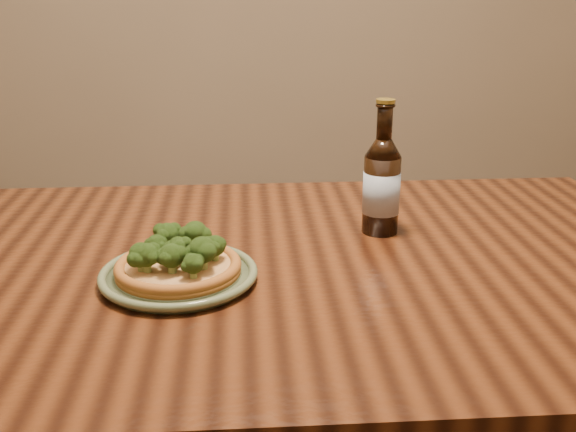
{
  "coord_description": "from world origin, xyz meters",
  "views": [
    {
      "loc": [
        0.02,
        -0.95,
        1.2
      ],
      "look_at": [
        0.09,
        0.12,
        0.82
      ],
      "focal_mm": 42.0,
      "sensor_mm": 36.0,
      "label": 1
    }
  ],
  "objects": [
    {
      "name": "pizza",
      "position": [
        -0.09,
        0.03,
        0.78
      ],
      "size": [
        0.2,
        0.2,
        0.07
      ],
      "rotation": [
        0.0,
        0.0,
        -0.33
      ],
      "color": "#985A22",
      "rests_on": "plate"
    },
    {
      "name": "beer_bottle",
      "position": [
        0.27,
        0.22,
        0.84
      ],
      "size": [
        0.07,
        0.07,
        0.25
      ],
      "rotation": [
        0.0,
        0.0,
        -0.18
      ],
      "color": "black",
      "rests_on": "table"
    },
    {
      "name": "plate",
      "position": [
        -0.09,
        0.03,
        0.76
      ],
      "size": [
        0.25,
        0.25,
        0.02
      ],
      "rotation": [
        0.0,
        0.0,
        0.14
      ],
      "color": "#596646",
      "rests_on": "table"
    },
    {
      "name": "table",
      "position": [
        0.0,
        0.1,
        0.66
      ],
      "size": [
        1.6,
        0.9,
        0.75
      ],
      "color": "#45210E",
      "rests_on": "ground"
    }
  ]
}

